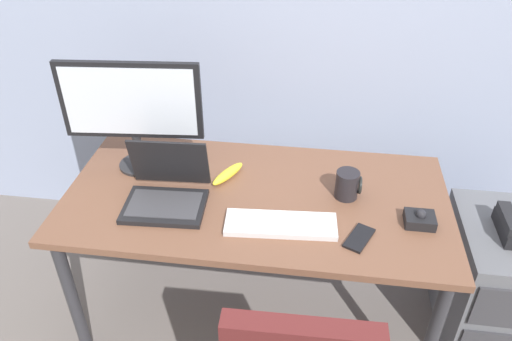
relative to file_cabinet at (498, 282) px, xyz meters
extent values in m
plane|color=#665E5A|center=(-1.05, -0.05, -0.29)|extent=(8.00, 8.00, 0.00)
cube|color=brown|center=(-1.05, -0.05, 0.39)|extent=(1.53, 0.77, 0.03)
cylinder|color=#2D2D33|center=(-1.75, -0.38, 0.04)|extent=(0.05, 0.05, 0.67)
cylinder|color=#2D2D33|center=(-0.34, -0.38, 0.04)|extent=(0.05, 0.05, 0.67)
cylinder|color=#2D2D33|center=(-1.75, 0.27, 0.04)|extent=(0.05, 0.05, 0.67)
cylinder|color=#2D2D33|center=(-0.34, 0.27, 0.04)|extent=(0.05, 0.05, 0.67)
cube|color=#5B5D63|center=(0.00, 0.00, 0.00)|extent=(0.42, 0.52, 0.59)
cube|color=black|center=(-0.06, -0.02, 0.37)|extent=(0.05, 0.18, 0.04)
cylinder|color=#262628|center=(-1.58, 0.09, 0.41)|extent=(0.18, 0.18, 0.01)
cylinder|color=#262628|center=(-1.58, 0.09, 0.49)|extent=(0.04, 0.04, 0.14)
cube|color=black|center=(-1.58, 0.09, 0.72)|extent=(0.57, 0.07, 0.33)
cube|color=silver|center=(-1.58, 0.08, 0.72)|extent=(0.53, 0.05, 0.29)
cube|color=silver|center=(-0.93, -0.23, 0.42)|extent=(0.42, 0.16, 0.02)
cube|color=white|center=(-0.93, -0.23, 0.43)|extent=(0.39, 0.14, 0.01)
cube|color=black|center=(-1.39, -0.19, 0.42)|extent=(0.32, 0.24, 0.02)
cube|color=#38383D|center=(-1.39, -0.19, 0.43)|extent=(0.28, 0.18, 0.00)
cube|color=black|center=(-1.39, -0.05, 0.54)|extent=(0.31, 0.08, 0.22)
cube|color=silver|center=(-1.39, -0.06, 0.54)|extent=(0.28, 0.06, 0.19)
cube|color=black|center=(-0.43, -0.14, 0.43)|extent=(0.11, 0.09, 0.04)
sphere|color=#232328|center=(-0.43, -0.14, 0.45)|extent=(0.04, 0.04, 0.04)
cylinder|color=black|center=(-0.69, -0.01, 0.47)|extent=(0.09, 0.09, 0.11)
torus|color=black|center=(-0.64, -0.01, 0.47)|extent=(0.01, 0.07, 0.07)
cube|color=black|center=(-0.65, -0.26, 0.41)|extent=(0.12, 0.16, 0.01)
ellipsoid|color=yellow|center=(-1.18, 0.05, 0.43)|extent=(0.13, 0.19, 0.04)
camera|label=1|loc=(-0.83, -1.61, 1.62)|focal=34.82mm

